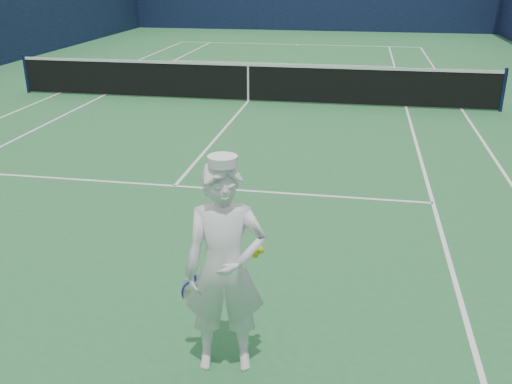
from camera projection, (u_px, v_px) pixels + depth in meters
The scene contains 5 objects.
ground at pixel (248, 101), 15.24m from camera, with size 80.00×80.00×0.00m, color #296B38.
court_markings at pixel (248, 101), 15.24m from camera, with size 11.03×23.83×0.01m.
windscreen_fence at pixel (248, 24), 14.50m from camera, with size 20.12×36.12×4.00m.
tennis_net at pixel (248, 81), 15.04m from camera, with size 12.88×0.09×1.07m.
tennis_player at pixel (225, 269), 4.87m from camera, with size 0.86×0.60×1.99m.
Camera 1 is at (2.87, -14.78, 3.39)m, focal length 40.00 mm.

